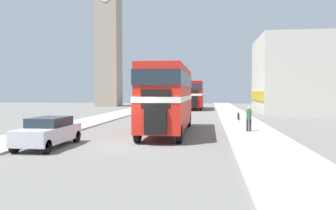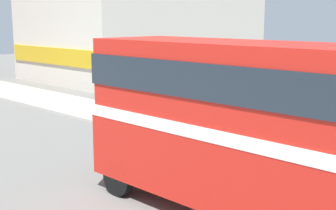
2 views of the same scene
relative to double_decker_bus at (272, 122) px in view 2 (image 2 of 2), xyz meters
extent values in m
cube|color=red|center=(0.00, 0.02, -1.23)|extent=(2.53, 10.07, 1.68)
cube|color=white|center=(0.00, 0.02, -0.23)|extent=(2.56, 10.12, 0.31)
cube|color=red|center=(0.00, 0.02, 0.84)|extent=(2.48, 9.87, 1.84)
cube|color=#232D38|center=(0.00, 0.02, 0.93)|extent=(2.56, 9.97, 0.83)
cylinder|color=black|center=(-1.13, 4.11, -2.04)|extent=(0.28, 1.05, 1.05)
cylinder|color=black|center=(1.13, 4.11, -2.04)|extent=(0.28, 1.05, 1.05)
torus|color=black|center=(5.40, 8.85, -2.09)|extent=(0.05, 0.71, 0.71)
torus|color=black|center=(5.40, 9.90, -2.09)|extent=(0.05, 0.71, 0.71)
cylinder|color=maroon|center=(5.40, 9.37, -1.94)|extent=(0.04, 1.06, 0.34)
cylinder|color=maroon|center=(5.40, 9.75, -1.88)|extent=(0.04, 0.04, 0.43)
cube|color=beige|center=(18.20, 23.98, 2.40)|extent=(18.11, 11.62, 9.93)
cube|color=gold|center=(9.09, 23.98, -0.38)|extent=(0.12, 11.04, 1.19)
camera|label=1|loc=(2.70, -21.38, 0.20)|focal=35.00mm
camera|label=2|loc=(-8.95, -5.57, 2.31)|focal=50.00mm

